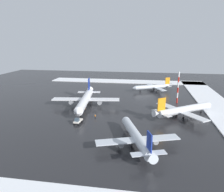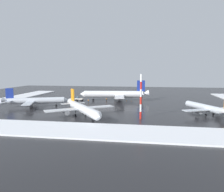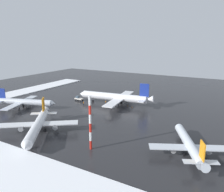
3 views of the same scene
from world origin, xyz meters
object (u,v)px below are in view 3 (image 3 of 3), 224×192
at_px(airplane_far_rear, 38,125).
at_px(ground_crew_mid_apron, 106,102).
at_px(ground_crew_by_nose_gear, 116,102).
at_px(traffic_cone_near_nose, 132,107).
at_px(airplane_parked_portside, 115,97).
at_px(antenna_mast, 90,123).
at_px(airplane_distant_tail, 189,144).
at_px(airplane_parked_starboard, 24,102).
at_px(ground_crew_near_tug, 84,103).
at_px(traffic_cone_mid_line, 128,106).
at_px(pushback_tug, 79,98).

distance_m(airplane_far_rear, ground_crew_mid_apron, 43.03).
bearing_deg(ground_crew_by_nose_gear, traffic_cone_near_nose, -11.19).
relative_size(airplane_parked_portside, traffic_cone_near_nose, 71.49).
distance_m(ground_crew_mid_apron, antenna_mast, 48.18).
xyz_separation_m(airplane_far_rear, antenna_mast, (21.70, 0.01, 4.85)).
distance_m(airplane_distant_tail, airplane_parked_starboard, 76.20).
xyz_separation_m(airplane_far_rear, ground_crew_near_tug, (-7.58, 36.06, -2.22)).
xyz_separation_m(airplane_distant_tail, ground_crew_by_nose_gear, (-41.77, 34.33, -1.72)).
relative_size(traffic_cone_near_nose, traffic_cone_mid_line, 1.00).
bearing_deg(airplane_far_rear, pushback_tug, 163.43).
bearing_deg(pushback_tug, ground_crew_by_nose_gear, -161.72).
height_order(airplane_distant_tail, traffic_cone_near_nose, airplane_distant_tail).
bearing_deg(airplane_parked_starboard, traffic_cone_near_nose, 10.79).
bearing_deg(traffic_cone_mid_line, airplane_parked_starboard, -147.01).
xyz_separation_m(airplane_distant_tail, airplane_far_rear, (-47.13, -11.69, 0.50)).
bearing_deg(ground_crew_near_tug, antenna_mast, -46.36).
bearing_deg(ground_crew_mid_apron, airplane_parked_portside, -128.67).
distance_m(airplane_distant_tail, airplane_far_rear, 48.56).
bearing_deg(ground_crew_near_tug, pushback_tug, 148.63).
height_order(airplane_parked_portside, pushback_tug, airplane_parked_portside).
bearing_deg(traffic_cone_mid_line, airplane_far_rear, -105.45).
xyz_separation_m(pushback_tug, ground_crew_mid_apron, (15.73, 1.76, -0.31)).
distance_m(airplane_parked_starboard, ground_crew_near_tug, 27.86).
height_order(airplane_parked_starboard, ground_crew_by_nose_gear, airplane_parked_starboard).
xyz_separation_m(ground_crew_near_tug, antenna_mast, (29.28, -36.05, 7.07)).
relative_size(airplane_far_rear, airplane_parked_starboard, 0.94).
distance_m(pushback_tug, ground_crew_mid_apron, 15.83).
relative_size(airplane_parked_portside, ground_crew_mid_apron, 22.99).
bearing_deg(airplane_parked_portside, antenna_mast, 102.25).
xyz_separation_m(airplane_distant_tail, ground_crew_mid_apron, (-46.07, 31.27, -1.72)).
xyz_separation_m(airplane_distant_tail, traffic_cone_near_nose, (-31.84, 32.01, -2.41)).
bearing_deg(airplane_parked_portside, traffic_cone_near_nose, 169.85).
relative_size(ground_crew_mid_apron, traffic_cone_mid_line, 3.11).
relative_size(airplane_far_rear, ground_crew_by_nose_gear, 16.25).
bearing_deg(ground_crew_by_nose_gear, airplane_parked_portside, -69.85).
relative_size(pushback_tug, antenna_mast, 0.30).
relative_size(pushback_tug, traffic_cone_mid_line, 8.66).
distance_m(traffic_cone_near_nose, traffic_cone_mid_line, 3.12).
xyz_separation_m(ground_crew_near_tug, traffic_cone_near_nose, (22.87, 7.64, -0.70)).
height_order(antenna_mast, traffic_cone_mid_line, antenna_mast).
xyz_separation_m(airplane_distant_tail, traffic_cone_mid_line, (-34.73, 33.19, -2.41)).
bearing_deg(airplane_distant_tail, ground_crew_by_nose_gear, 24.94).
height_order(ground_crew_by_nose_gear, ground_crew_near_tug, same).
bearing_deg(pushback_tug, ground_crew_mid_apron, -168.87).
bearing_deg(airplane_parked_portside, airplane_far_rear, 74.94).
height_order(airplane_far_rear, ground_crew_by_nose_gear, airplane_far_rear).
bearing_deg(traffic_cone_near_nose, traffic_cone_mid_line, 157.77).
height_order(airplane_parked_starboard, antenna_mast, antenna_mast).
relative_size(airplane_distant_tail, traffic_cone_mid_line, 46.63).
height_order(airplane_distant_tail, ground_crew_by_nose_gear, airplane_distant_tail).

